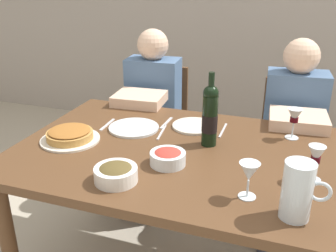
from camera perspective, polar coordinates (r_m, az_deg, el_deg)
The scene contains 19 objects.
dining_table at distance 1.76m, azimuth 2.18°, elevation -6.35°, with size 1.50×1.00×0.76m.
wine_bottle at distance 1.72m, azimuth 6.26°, elevation 1.58°, with size 0.07×0.07×0.34m.
water_pitcher at distance 1.31m, azimuth 18.67°, elevation -9.54°, with size 0.15×0.10×0.20m.
baked_tart at distance 1.85m, azimuth -14.40°, elevation -1.33°, with size 0.28×0.28×0.06m.
salad_bowl at distance 1.58m, azimuth -0.03°, elevation -4.64°, with size 0.15×0.15×0.07m.
olive_bowl at distance 1.48m, azimuth -7.77°, elevation -6.94°, with size 0.17×0.17×0.07m.
wine_glass_left_diner at distance 1.54m, azimuth 21.17°, elevation -4.25°, with size 0.07×0.07×0.14m.
wine_glass_right_diner at distance 1.89m, azimuth 18.30°, elevation 1.26°, with size 0.07×0.07×0.15m.
wine_glass_centre at distance 1.37m, azimuth 11.98°, elevation -6.85°, with size 0.07×0.07×0.14m.
dinner_plate_left_setting at distance 1.94m, azimuth -5.11°, elevation -0.26°, with size 0.25×0.25×0.01m, color silver.
dinner_plate_right_setting at distance 1.96m, azimuth 3.89°, elevation 0.01°, with size 0.22×0.22×0.01m, color silver.
fork_left_setting at distance 2.00m, azimuth -9.03°, elevation 0.20°, with size 0.16×0.01×0.01m, color silver.
knife_left_setting at distance 1.89m, azimuth -0.94°, elevation -0.94°, with size 0.18×0.01×0.01m, color silver.
knife_right_setting at distance 1.93m, azimuth 8.18°, elevation -0.65°, with size 0.18×0.01×0.01m, color silver.
spoon_right_setting at distance 2.00m, azimuth -0.25°, elevation 0.46°, with size 0.16×0.01×0.01m, color silver.
chair_left at distance 2.75m, azimuth -1.30°, elevation 0.85°, with size 0.43×0.43×0.87m.
diner_left at distance 2.50m, azimuth -2.91°, elevation 1.46°, with size 0.36×0.52×1.16m.
chair_right at distance 2.56m, azimuth 17.56°, elevation -2.01°, with size 0.43×0.43×0.87m.
diner_right at distance 2.29m, azimuth 18.04°, elevation -1.69°, with size 0.36×0.53×1.16m.
Camera 1 is at (0.44, -1.47, 1.52)m, focal length 40.95 mm.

